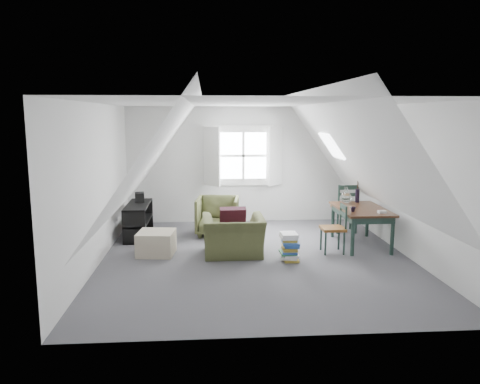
{
  "coord_description": "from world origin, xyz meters",
  "views": [
    {
      "loc": [
        -0.8,
        -7.33,
        2.31
      ],
      "look_at": [
        -0.22,
        0.6,
        1.0
      ],
      "focal_mm": 35.0,
      "sensor_mm": 36.0,
      "label": 1
    }
  ],
  "objects": [
    {
      "name": "wall_back",
      "position": [
        0.0,
        2.75,
        1.25
      ],
      "size": [
        5.0,
        0.0,
        5.0
      ],
      "primitive_type": "plane",
      "rotation": [
        1.57,
        0.0,
        0.0
      ],
      "color": "silver",
      "rests_on": "ground"
    },
    {
      "name": "wall_left",
      "position": [
        -2.5,
        0.0,
        1.25
      ],
      "size": [
        0.0,
        5.5,
        5.5
      ],
      "primitive_type": "plane",
      "rotation": [
        1.57,
        0.0,
        1.57
      ],
      "color": "silver",
      "rests_on": "ground"
    },
    {
      "name": "vase_twigs",
      "position": [
        2.04,
        1.18,
        0.83
      ],
      "size": [
        0.08,
        0.09,
        0.64
      ],
      "rotation": [
        0.0,
        0.0,
        0.37
      ],
      "color": "black",
      "rests_on": "dining_table"
    },
    {
      "name": "ottoman",
      "position": [
        -1.65,
        0.35,
        0.2
      ],
      "size": [
        0.65,
        0.65,
        0.39
      ],
      "primitive_type": "cube",
      "rotation": [
        0.0,
        0.0,
        -0.1
      ],
      "color": "tan",
      "rests_on": "floor"
    },
    {
      "name": "slope_left",
      "position": [
        -1.55,
        0.0,
        1.78
      ],
      "size": [
        3.19,
        5.5,
        4.48
      ],
      "primitive_type": "plane",
      "rotation": [
        0.0,
        2.19,
        0.0
      ],
      "color": "white",
      "rests_on": "wall_left"
    },
    {
      "name": "paper_box",
      "position": [
        2.14,
        0.18,
        0.71
      ],
      "size": [
        0.14,
        0.1,
        0.04
      ],
      "primitive_type": "cube",
      "rotation": [
        0.0,
        0.0,
        0.09
      ],
      "color": "white",
      "rests_on": "dining_table"
    },
    {
      "name": "magazine_stack",
      "position": [
        0.52,
        -0.15,
        0.22
      ],
      "size": [
        0.33,
        0.4,
        0.44
      ],
      "rotation": [
        0.0,
        0.0,
        -0.21
      ],
      "color": "#B29933",
      "rests_on": "floor"
    },
    {
      "name": "media_shelf",
      "position": [
        -2.12,
        1.53,
        0.29
      ],
      "size": [
        0.41,
        1.24,
        0.63
      ],
      "rotation": [
        0.0,
        0.0,
        -0.08
      ],
      "color": "black",
      "rests_on": "floor"
    },
    {
      "name": "floor",
      "position": [
        0.0,
        0.0,
        0.0
      ],
      "size": [
        5.5,
        5.5,
        0.0
      ],
      "primitive_type": "plane",
      "color": "#4D4C51",
      "rests_on": "ground"
    },
    {
      "name": "skylight",
      "position": [
        1.55,
        1.3,
        1.75
      ],
      "size": [
        0.35,
        0.75,
        0.47
      ],
      "primitive_type": "cube",
      "rotation": [
        0.0,
        0.95,
        0.0
      ],
      "color": "white",
      "rests_on": "slope_right"
    },
    {
      "name": "dining_chair_far",
      "position": [
        1.95,
        1.62,
        0.51
      ],
      "size": [
        0.46,
        0.46,
        0.98
      ],
      "rotation": [
        0.0,
        0.0,
        3.45
      ],
      "color": "brown",
      "rests_on": "floor"
    },
    {
      "name": "dining_table",
      "position": [
        1.94,
        0.63,
        0.59
      ],
      "size": [
        0.82,
        1.37,
        0.68
      ],
      "rotation": [
        0.0,
        0.0,
        -0.01
      ],
      "color": "#371E10",
      "rests_on": "floor"
    },
    {
      "name": "ceiling",
      "position": [
        0.0,
        0.0,
        2.5
      ],
      "size": [
        5.5,
        5.5,
        0.0
      ],
      "primitive_type": "plane",
      "rotation": [
        3.14,
        0.0,
        0.0
      ],
      "color": "white",
      "rests_on": "wall_back"
    },
    {
      "name": "wall_right",
      "position": [
        2.5,
        0.0,
        1.25
      ],
      "size": [
        0.0,
        5.5,
        5.5
      ],
      "primitive_type": "plane",
      "rotation": [
        1.57,
        0.0,
        -1.57
      ],
      "color": "silver",
      "rests_on": "ground"
    },
    {
      "name": "dining_chair_near",
      "position": [
        1.36,
        0.24,
        0.43
      ],
      "size": [
        0.39,
        0.39,
        0.83
      ],
      "rotation": [
        0.0,
        0.0,
        -1.48
      ],
      "color": "brown",
      "rests_on": "floor"
    },
    {
      "name": "wall_front",
      "position": [
        0.0,
        -2.75,
        1.25
      ],
      "size": [
        5.0,
        0.0,
        5.0
      ],
      "primitive_type": "plane",
      "rotation": [
        -1.57,
        0.0,
        0.0
      ],
      "color": "silver",
      "rests_on": "ground"
    },
    {
      "name": "armchair_near",
      "position": [
        -0.37,
        0.2,
        0.0
      ],
      "size": [
        1.02,
        0.9,
        0.66
      ],
      "primitive_type": "imported",
      "rotation": [
        0.0,
        0.0,
        3.15
      ],
      "color": "#454B26",
      "rests_on": "floor"
    },
    {
      "name": "demijohn",
      "position": [
        1.79,
        1.08,
        0.81
      ],
      "size": [
        0.21,
        0.21,
        0.3
      ],
      "rotation": [
        0.0,
        0.0,
        -0.31
      ],
      "color": "silver",
      "rests_on": "dining_table"
    },
    {
      "name": "cup",
      "position": [
        1.69,
        0.33,
        0.68
      ],
      "size": [
        0.12,
        0.12,
        0.08
      ],
      "primitive_type": "imported",
      "rotation": [
        0.0,
        0.0,
        -0.36
      ],
      "color": "black",
      "rests_on": "dining_table"
    },
    {
      "name": "electronics_box",
      "position": [
        -2.12,
        1.82,
        0.72
      ],
      "size": [
        0.21,
        0.27,
        0.19
      ],
      "primitive_type": "cube",
      "rotation": [
        0.0,
        0.0,
        0.15
      ],
      "color": "black",
      "rests_on": "media_shelf"
    },
    {
      "name": "dormer_window",
      "position": [
        0.0,
        2.68,
        1.45
      ],
      "size": [
        1.71,
        0.35,
        1.3
      ],
      "color": "white",
      "rests_on": "wall_back"
    },
    {
      "name": "armchair_far",
      "position": [
        -0.59,
        1.6,
        0.0
      ],
      "size": [
        0.89,
        0.91,
        0.75
      ],
      "primitive_type": "imported",
      "rotation": [
        0.0,
        0.0,
        -0.12
      ],
      "color": "#454B26",
      "rests_on": "floor"
    },
    {
      "name": "slope_right",
      "position": [
        1.55,
        0.0,
        1.78
      ],
      "size": [
        3.19,
        5.5,
        4.48
      ],
      "primitive_type": "plane",
      "rotation": [
        0.0,
        -2.19,
        0.0
      ],
      "color": "white",
      "rests_on": "wall_right"
    },
    {
      "name": "throw_pillow",
      "position": [
        -0.37,
        0.35,
        0.57
      ],
      "size": [
        0.44,
        0.27,
        0.45
      ],
      "primitive_type": "cube",
      "rotation": [
        0.31,
        0.0,
        0.03
      ],
      "color": "#3D101D",
      "rests_on": "armchair_near"
    }
  ]
}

